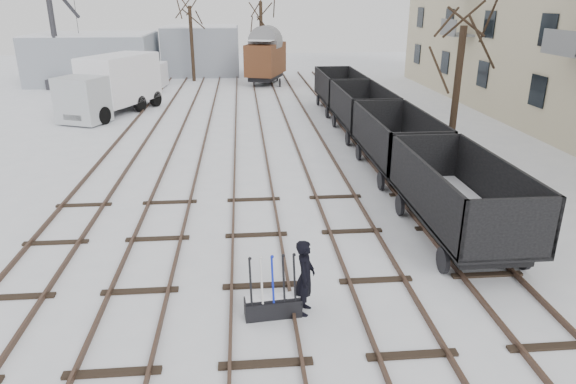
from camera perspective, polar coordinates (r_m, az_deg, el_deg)
name	(u,v)px	position (r m, az deg, el deg)	size (l,w,h in m)	color
ground	(260,287)	(13.29, -3.12, -10.44)	(120.00, 120.00, 0.00)	white
tracks	(250,143)	(25.96, -4.29, 5.45)	(13.90, 52.00, 0.16)	black
shed_left	(95,58)	(49.29, -20.65, 13.79)	(10.00, 8.00, 4.10)	gray
shed_right	(202,50)	(51.72, -9.55, 15.28)	(7.00, 6.00, 4.50)	gray
ground_frame	(273,305)	(12.05, -1.69, -12.43)	(1.33, 0.54, 1.49)	black
worker	(305,277)	(11.86, 1.92, -9.43)	(0.67, 0.44, 1.83)	black
freight_wagon_a	(457,210)	(16.15, 18.28, -1.89)	(2.45, 6.12, 2.50)	black
freight_wagon_b	(396,151)	(21.82, 11.91, 4.51)	(2.45, 6.12, 2.50)	black
freight_wagon_c	(362,117)	(27.82, 8.18, 8.20)	(2.45, 6.12, 2.50)	black
freight_wagon_d	(340,96)	(33.96, 5.75, 10.55)	(2.45, 6.12, 2.50)	black
box_van_wagon	(266,58)	(44.88, -2.50, 14.65)	(4.02, 5.46, 3.73)	black
lorry	(112,85)	(34.43, -18.94, 11.19)	(4.53, 8.23, 3.57)	black
panel_van	(150,76)	(43.68, -15.11, 12.32)	(2.38, 4.71, 2.00)	white
crane	(59,59)	(46.45, -24.12, 13.37)	(2.11, 5.33, 8.95)	#2C2C30
tree_near	(456,96)	(23.72, 18.15, 10.09)	(0.30, 0.30, 5.83)	black
tree_far_left	(192,44)	(47.12, -10.63, 15.83)	(0.30, 0.30, 6.32)	black
tree_far_right	(261,41)	(47.71, -2.99, 16.40)	(0.30, 0.30, 6.67)	black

